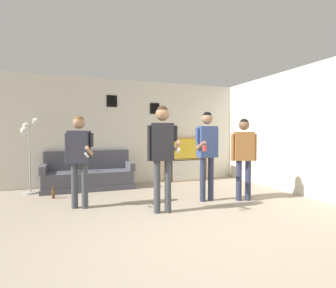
# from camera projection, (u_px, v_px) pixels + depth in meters

# --- Properties ---
(ground_plane) EXTENTS (20.00, 20.00, 0.00)m
(ground_plane) POSITION_uv_depth(u_px,v_px,m) (206.00, 240.00, 3.20)
(ground_plane) COLOR gray
(wall_back) EXTENTS (8.34, 0.08, 2.70)m
(wall_back) POSITION_uv_depth(u_px,v_px,m) (133.00, 132.00, 6.95)
(wall_back) COLOR silver
(wall_back) RESTS_ON ground_plane
(wall_right) EXTENTS (0.06, 6.41, 2.70)m
(wall_right) POSITION_uv_depth(u_px,v_px,m) (280.00, 132.00, 6.06)
(wall_right) COLOR silver
(wall_right) RESTS_ON ground_plane
(couch) EXTENTS (2.05, 0.80, 0.89)m
(couch) POSITION_uv_depth(u_px,v_px,m) (89.00, 176.00, 6.20)
(couch) COLOR #4C4C56
(couch) RESTS_ON ground_plane
(bookshelf) EXTENTS (1.12, 0.30, 1.20)m
(bookshelf) POSITION_uv_depth(u_px,v_px,m) (186.00, 159.00, 7.26)
(bookshelf) COLOR #A87F51
(bookshelf) RESTS_ON ground_plane
(floor_lamp) EXTENTS (0.38, 0.41, 1.64)m
(floor_lamp) POSITION_uv_depth(u_px,v_px,m) (29.00, 137.00, 5.64)
(floor_lamp) COLOR #ADA89E
(floor_lamp) RESTS_ON ground_plane
(person_player_foreground_left) EXTENTS (0.47, 0.55, 1.61)m
(person_player_foreground_left) POSITION_uv_depth(u_px,v_px,m) (79.00, 152.00, 4.53)
(person_player_foreground_left) COLOR #3D4247
(person_player_foreground_left) RESTS_ON ground_plane
(person_player_foreground_center) EXTENTS (0.49, 0.54, 1.75)m
(person_player_foreground_center) POSITION_uv_depth(u_px,v_px,m) (162.00, 147.00, 4.26)
(person_player_foreground_center) COLOR #3D4247
(person_player_foreground_center) RESTS_ON ground_plane
(person_watcher_holding_cup) EXTENTS (0.50, 0.44, 1.72)m
(person_watcher_holding_cup) POSITION_uv_depth(u_px,v_px,m) (207.00, 146.00, 5.03)
(person_watcher_holding_cup) COLOR #2D334C
(person_watcher_holding_cup) RESTS_ON ground_plane
(person_spectator_near_bookshelf) EXTENTS (0.48, 0.31, 1.59)m
(person_spectator_near_bookshelf) POSITION_uv_depth(u_px,v_px,m) (244.00, 151.00, 5.07)
(person_spectator_near_bookshelf) COLOR #2D334C
(person_spectator_near_bookshelf) RESTS_ON ground_plane
(bottle_on_floor) EXTENTS (0.07, 0.07, 0.26)m
(bottle_on_floor) POSITION_uv_depth(u_px,v_px,m) (53.00, 193.00, 5.25)
(bottle_on_floor) COLOR brown
(bottle_on_floor) RESTS_ON ground_plane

